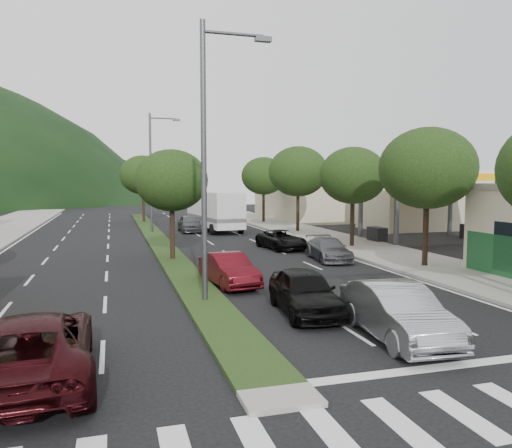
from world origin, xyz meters
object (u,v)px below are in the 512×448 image
object	(u,v)px
tree_r_d	(298,172)
suv_maroon	(32,347)
tree_r_e	(264,176)
streetlight_mid	(153,167)
tree_med_far	(143,175)
sedan_silver	(397,312)
tree_r_b	(427,168)
car_queue_e	(190,223)
car_queue_b	(329,249)
motorhome	(214,210)
tree_r_c	(353,176)
car_queue_d	(281,240)
tree_med_near	(172,181)
car_queue_a	(305,291)
streetlight_near	(209,148)
car_queue_c	(229,269)

from	to	relation	value
tree_r_d	suv_maroon	xyz separation A→B (m)	(-16.94, -28.00, -4.41)
tree_r_e	streetlight_mid	distance (m)	13.73
tree_med_far	sedan_silver	world-z (taller)	tree_med_far
streetlight_mid	sedan_silver	distance (m)	31.29
tree_r_b	car_queue_e	size ratio (longest dim) A/B	1.60
car_queue_b	motorhome	bearing A→B (deg)	105.71
tree_r_e	suv_maroon	xyz separation A→B (m)	(-16.94, -38.00, -4.12)
tree_r_b	tree_r_c	size ratio (longest dim) A/B	1.07
tree_r_b	car_queue_e	bearing A→B (deg)	112.70
car_queue_d	motorhome	bearing A→B (deg)	90.97
sedan_silver	suv_maroon	size ratio (longest dim) A/B	0.85
tree_r_e	tree_med_near	xyz separation A→B (m)	(-12.00, -22.00, -0.46)
car_queue_e	tree_r_c	bearing A→B (deg)	-56.23
sedan_silver	car_queue_a	xyz separation A→B (m)	(-1.48, 3.23, -0.03)
tree_r_d	tree_r_e	size ratio (longest dim) A/B	1.07
tree_r_d	car_queue_d	distance (m)	11.39
tree_r_c	suv_maroon	bearing A→B (deg)	-133.26
car_queue_e	tree_r_b	bearing A→B (deg)	-67.57
tree_r_e	sedan_silver	xyz separation A→B (m)	(-7.60, -37.63, -4.12)
motorhome	car_queue_d	bearing A→B (deg)	-88.62
tree_med_near	suv_maroon	xyz separation A→B (m)	(-4.94, -16.00, -3.65)
tree_r_c	car_queue_a	world-z (taller)	tree_r_c
tree_med_near	car_queue_d	distance (m)	8.66
tree_r_b	tree_r_c	world-z (taller)	tree_r_b
tree_r_d	car_queue_a	world-z (taller)	tree_r_d
tree_med_far	tree_r_d	bearing A→B (deg)	-49.40
motorhome	tree_r_d	bearing A→B (deg)	-35.37
tree_med_near	tree_med_far	distance (m)	26.01
tree_med_near	streetlight_mid	world-z (taller)	streetlight_mid
tree_r_d	tree_r_c	bearing A→B (deg)	-90.00
car_queue_b	motorhome	distance (m)	18.16
car_queue_a	tree_r_d	bearing A→B (deg)	74.76
tree_r_b	streetlight_near	bearing A→B (deg)	-161.27
tree_med_far	car_queue_c	bearing A→B (deg)	-87.42
streetlight_near	car_queue_e	bearing A→B (deg)	83.16
suv_maroon	motorhome	world-z (taller)	motorhome
tree_r_e	car_queue_d	distance (m)	20.34
car_queue_c	car_queue_b	bearing A→B (deg)	28.40
tree_med_near	motorhome	bearing A→B (deg)	70.55
tree_med_far	motorhome	size ratio (longest dim) A/B	0.75
tree_r_e	tree_med_near	size ratio (longest dim) A/B	1.11
tree_r_b	tree_med_far	distance (m)	34.18
tree_med_near	car_queue_a	distance (m)	13.26
tree_r_e	tree_med_far	bearing A→B (deg)	161.57
tree_r_b	tree_r_e	distance (m)	28.00
sedan_silver	motorhome	distance (m)	31.24
tree_r_e	sedan_silver	world-z (taller)	tree_r_e
car_queue_a	car_queue_e	xyz separation A→B (m)	(0.28, 27.42, -0.01)
sedan_silver	motorhome	world-z (taller)	motorhome
tree_r_c	streetlight_mid	distance (m)	17.57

